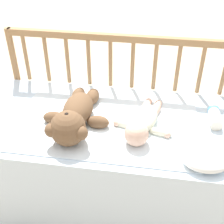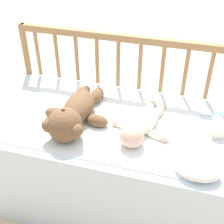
{
  "view_description": "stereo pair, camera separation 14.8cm",
  "coord_description": "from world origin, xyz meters",
  "px_view_note": "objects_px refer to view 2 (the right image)",
  "views": [
    {
      "loc": [
        0.18,
        -1.19,
        1.47
      ],
      "look_at": [
        0.0,
        0.0,
        0.6
      ],
      "focal_mm": 50.0,
      "sensor_mm": 36.0,
      "label": 1
    },
    {
      "loc": [
        0.33,
        -1.15,
        1.47
      ],
      "look_at": [
        0.0,
        0.0,
        0.6
      ],
      "focal_mm": 50.0,
      "sensor_mm": 36.0,
      "label": 2
    }
  ],
  "objects_px": {
    "teddy_bear": "(74,114)",
    "small_pillow": "(198,169)",
    "baby": "(142,125)",
    "baby_bottle": "(218,124)"
  },
  "relations": [
    {
      "from": "teddy_bear",
      "to": "small_pillow",
      "type": "distance_m",
      "value": 0.61
    },
    {
      "from": "teddy_bear",
      "to": "baby",
      "type": "xyz_separation_m",
      "value": [
        0.32,
        0.04,
        -0.03
      ]
    },
    {
      "from": "baby_bottle",
      "to": "baby",
      "type": "bearing_deg",
      "value": -160.71
    },
    {
      "from": "baby_bottle",
      "to": "small_pillow",
      "type": "distance_m",
      "value": 0.33
    },
    {
      "from": "teddy_bear",
      "to": "small_pillow",
      "type": "relative_size",
      "value": 2.59
    },
    {
      "from": "baby",
      "to": "small_pillow",
      "type": "xyz_separation_m",
      "value": [
        0.27,
        -0.2,
        -0.01
      ]
    },
    {
      "from": "teddy_bear",
      "to": "baby_bottle",
      "type": "xyz_separation_m",
      "value": [
        0.66,
        0.15,
        -0.04
      ]
    },
    {
      "from": "baby_bottle",
      "to": "small_pillow",
      "type": "height_order",
      "value": "small_pillow"
    },
    {
      "from": "teddy_bear",
      "to": "small_pillow",
      "type": "xyz_separation_m",
      "value": [
        0.59,
        -0.17,
        -0.04
      ]
    },
    {
      "from": "baby",
      "to": "small_pillow",
      "type": "relative_size",
      "value": 2.13
    }
  ]
}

